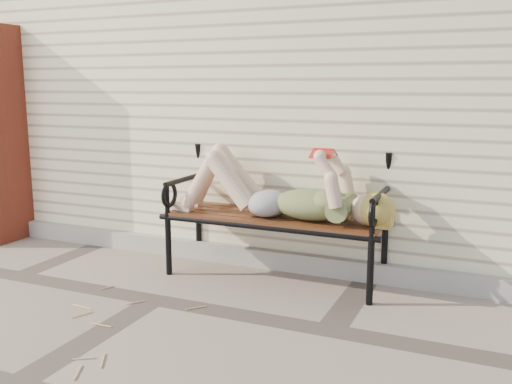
% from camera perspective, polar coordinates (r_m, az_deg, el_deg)
% --- Properties ---
extents(ground, '(80.00, 80.00, 0.00)m').
position_cam_1_polar(ground, '(4.06, -10.09, -10.58)').
color(ground, gray).
rests_on(ground, ground).
extents(house_wall, '(8.00, 4.00, 3.00)m').
position_cam_1_polar(house_wall, '(6.49, 4.47, 11.00)').
color(house_wall, '#F3E9BE').
rests_on(house_wall, ground).
extents(foundation_strip, '(8.00, 0.10, 0.15)m').
position_cam_1_polar(foundation_strip, '(4.82, -3.73, -6.03)').
color(foundation_strip, '#A39C93').
rests_on(foundation_strip, ground).
extents(garden_bench, '(1.79, 0.71, 1.16)m').
position_cam_1_polar(garden_bench, '(4.36, 2.40, -0.07)').
color(garden_bench, black).
rests_on(garden_bench, ground).
extents(reading_woman, '(1.69, 0.38, 0.53)m').
position_cam_1_polar(reading_woman, '(4.21, 1.89, 0.11)').
color(reading_woman, '#0B374D').
rests_on(reading_woman, ground).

